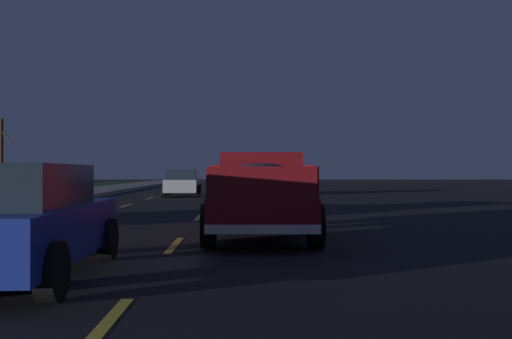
% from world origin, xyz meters
% --- Properties ---
extents(ground, '(144.00, 144.00, 0.00)m').
position_xyz_m(ground, '(27.00, 0.00, 0.00)').
color(ground, black).
extents(sidewalk_shoulder, '(108.00, 4.00, 0.12)m').
position_xyz_m(sidewalk_shoulder, '(27.00, 7.45, 0.06)').
color(sidewalk_shoulder, gray).
rests_on(sidewalk_shoulder, ground).
extents(lane_markings, '(108.00, 7.04, 0.01)m').
position_xyz_m(lane_markings, '(30.08, 3.09, 0.00)').
color(lane_markings, yellow).
rests_on(lane_markings, ground).
extents(pickup_truck, '(5.48, 2.39, 1.87)m').
position_xyz_m(pickup_truck, '(11.23, -3.50, 0.98)').
color(pickup_truck, maroon).
rests_on(pickup_truck, ground).
extents(sedan_silver, '(4.45, 2.10, 1.54)m').
position_xyz_m(sedan_silver, '(31.53, 0.24, 0.78)').
color(sedan_silver, '#B2B5BA').
rests_on(sedan_silver, ground).
extents(sedan_blue, '(4.45, 2.10, 1.54)m').
position_xyz_m(sedan_blue, '(6.48, -0.01, 0.78)').
color(sedan_blue, navy).
rests_on(sedan_blue, ground).
extents(bare_tree_far, '(0.60, 2.00, 5.05)m').
position_xyz_m(bare_tree_far, '(38.01, 13.25, 2.69)').
color(bare_tree_far, '#423323').
rests_on(bare_tree_far, ground).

